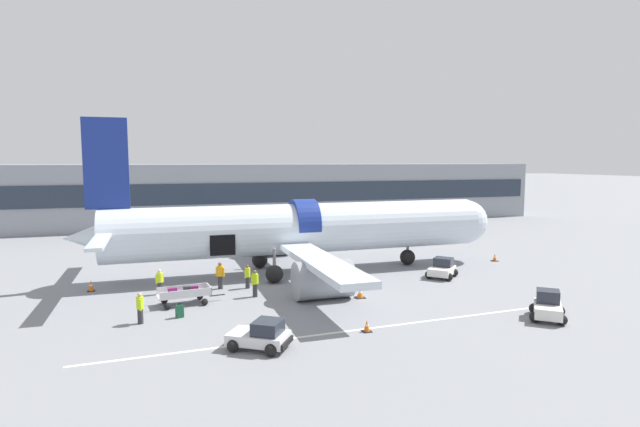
{
  "coord_description": "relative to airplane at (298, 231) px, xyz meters",
  "views": [
    {
      "loc": [
        -8.39,
        -32.32,
        8.32
      ],
      "look_at": [
        2.89,
        2.09,
        4.52
      ],
      "focal_mm": 28.0,
      "sensor_mm": 36.0,
      "label": 1
    }
  ],
  "objects": [
    {
      "name": "ground_crew_driver",
      "position": [
        -4.35,
        -5.68,
        -2.3
      ],
      "size": [
        0.55,
        0.52,
        1.67
      ],
      "color": "#2D2D33",
      "rests_on": "ground_plane"
    },
    {
      "name": "ground_crew_supervisor",
      "position": [
        -9.92,
        -3.28,
        -2.33
      ],
      "size": [
        0.53,
        0.5,
        1.61
      ],
      "color": "#2D2D33",
      "rests_on": "ground_plane"
    },
    {
      "name": "apron_marking_line",
      "position": [
        -0.96,
        -13.29,
        -3.17
      ],
      "size": [
        25.6,
        1.08,
        0.01
      ],
      "color": "silver",
      "rests_on": "ground_plane"
    },
    {
      "name": "suitcase_on_tarmac_upright",
      "position": [
        -8.96,
        -8.5,
        -2.82
      ],
      "size": [
        0.45,
        0.37,
        0.82
      ],
      "color": "#14472D",
      "rests_on": "ground_plane"
    },
    {
      "name": "safety_cone_wingtip",
      "position": [
        1.71,
        -7.9,
        -2.89
      ],
      "size": [
        0.6,
        0.6,
        0.62
      ],
      "color": "black",
      "rests_on": "ground_plane"
    },
    {
      "name": "baggage_tug_rear",
      "position": [
        9.61,
        -14.75,
        -2.56
      ],
      "size": [
        2.61,
        2.76,
        1.47
      ],
      "color": "silver",
      "rests_on": "ground_plane"
    },
    {
      "name": "airplane",
      "position": [
        0.0,
        0.0,
        0.0
      ],
      "size": [
        32.13,
        27.7,
        11.16
      ],
      "color": "silver",
      "rests_on": "ground_plane"
    },
    {
      "name": "ground_plane",
      "position": [
        -1.51,
        -3.14,
        -3.18
      ],
      "size": [
        500.0,
        500.0,
        0.0
      ],
      "primitive_type": "plane",
      "color": "gray"
    },
    {
      "name": "safety_cone_engine_left",
      "position": [
        -0.33,
        -13.64,
        -2.91
      ],
      "size": [
        0.44,
        0.44,
        0.58
      ],
      "color": "black",
      "rests_on": "ground_plane"
    },
    {
      "name": "safety_cone_nose",
      "position": [
        16.82,
        -0.97,
        -2.89
      ],
      "size": [
        0.5,
        0.5,
        0.61
      ],
      "color": "black",
      "rests_on": "ground_plane"
    },
    {
      "name": "ground_crew_loader_b",
      "position": [
        -6.14,
        -3.04,
        -2.25
      ],
      "size": [
        0.58,
        0.55,
        1.76
      ],
      "color": "#2D2D33",
      "rests_on": "ground_plane"
    },
    {
      "name": "baggage_tug_mid",
      "position": [
        9.46,
        -4.7,
        -2.59
      ],
      "size": [
        2.75,
        2.71,
        1.37
      ],
      "color": "silver",
      "rests_on": "ground_plane"
    },
    {
      "name": "ground_crew_loader_a",
      "position": [
        -4.43,
        -3.48,
        -2.35
      ],
      "size": [
        0.51,
        0.51,
        1.58
      ],
      "color": "#2D2D33",
      "rests_on": "ground_plane"
    },
    {
      "name": "baggage_cart_loading",
      "position": [
        -8.51,
        -6.01,
        -2.64
      ],
      "size": [
        3.93,
        1.97,
        1.06
      ],
      "color": "silver",
      "rests_on": "ground_plane"
    },
    {
      "name": "terminal_strip",
      "position": [
        -1.51,
        32.03,
        0.78
      ],
      "size": [
        89.34,
        11.05,
        7.92
      ],
      "color": "gray",
      "rests_on": "ground_plane"
    },
    {
      "name": "safety_cone_tail",
      "position": [
        -14.14,
        -1.07,
        -2.84
      ],
      "size": [
        0.45,
        0.45,
        0.72
      ],
      "color": "black",
      "rests_on": "ground_plane"
    },
    {
      "name": "baggage_tug_lead",
      "position": [
        -5.7,
        -14.21,
        -2.61
      ],
      "size": [
        3.06,
        2.75,
        1.3
      ],
      "color": "silver",
      "rests_on": "ground_plane"
    },
    {
      "name": "ground_crew_helper",
      "position": [
        -10.92,
        -8.9,
        -2.32
      ],
      "size": [
        0.41,
        0.57,
        1.63
      ],
      "color": "#2D2D33",
      "rests_on": "ground_plane"
    }
  ]
}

